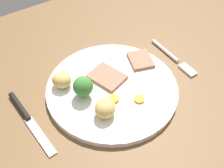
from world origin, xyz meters
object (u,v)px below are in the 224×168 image
Objects in this scene: meat_slice_under at (141,60)px; carrot_coin_front at (114,99)px; knife at (27,117)px; roast_potato_left at (62,80)px; fork at (174,58)px; broccoli_floret at (83,87)px; roast_potato_right at (105,108)px; carrot_coin_back at (139,99)px; meat_slice_main at (107,77)px; dinner_plate at (112,89)px.

meat_slice_under is 2.64× the size of carrot_coin_front.
roast_potato_left is at bearing 102.80° from knife.
knife reaches higher than fork.
meat_slice_under is at bearing 170.73° from roast_potato_left.
roast_potato_right is at bearing 99.89° from broccoli_floret.
carrot_coin_back is (7.48, 9.49, -0.16)cm from meat_slice_under.
carrot_coin_front is at bearing 126.85° from roast_potato_left.
meat_slice_under is at bearing -109.92° from fork.
roast_potato_right is 16.49cm from knife.
meat_slice_main is 10.13cm from roast_potato_left.
roast_potato_right is 1.96× the size of carrot_coin_front.
carrot_coin_front is (-7.23, 9.65, -1.48)cm from roast_potato_left.
carrot_coin_front is 0.15× the size of fork.
meat_slice_under is 0.33× the size of knife.
roast_potato_left reaches higher than carrot_coin_back.
meat_slice_under is at bearing 85.81° from knife.
roast_potato_left is at bearing -64.25° from broccoli_floret.
meat_slice_main is 1.66× the size of roast_potato_right.
carrot_coin_front is (1.63, 3.24, 1.01)cm from dinner_plate.
carrot_coin_front is at bearing -148.07° from roast_potato_right.
broccoli_floret is 0.33× the size of fork.
meat_slice_under is 12.08cm from carrot_coin_back.
meat_slice_under is (-9.76, -0.34, 0.00)cm from meat_slice_main.
roast_potato_right reaches higher than knife.
broccoli_floret reaches higher than meat_slice_under.
meat_slice_under is 8.81cm from fork.
meat_slice_main is at bearing -76.00° from carrot_coin_back.
carrot_coin_front is at bearing -80.46° from fork.
roast_potato_left is at bearing -103.09° from fork.
roast_potato_left is (9.41, -3.47, 1.39)cm from meat_slice_main.
meat_slice_main and meat_slice_under have the same top height.
carrot_coin_front reaches higher than carrot_coin_back.
meat_slice_main is 18.20cm from fork.
carrot_coin_front is (2.18, 6.18, -0.09)cm from meat_slice_main.
meat_slice_main is 6.56cm from carrot_coin_front.
knife is (9.91, 2.97, -2.74)cm from roast_potato_left.
meat_slice_under is 17.88cm from roast_potato_right.
meat_slice_main is 0.50× the size of fork.
fork is (-8.21, 2.85, -1.41)cm from meat_slice_under.
carrot_coin_back is (-8.04, 0.74, -1.70)cm from roast_potato_right.
broccoli_floret is (1.17, -6.73, 0.91)cm from roast_potato_right.
carrot_coin_front is 0.99× the size of carrot_coin_back.
roast_potato_left is 17.28cm from carrot_coin_back.
knife is (37.30, -3.01, 0.06)cm from fork.
carrot_coin_front is 0.46× the size of broccoli_floret.
meat_slice_main is 1.49× the size of broccoli_floret.
meat_slice_under is (-10.32, -3.28, 1.10)cm from dinner_plate.
roast_potato_left reaches higher than knife.
dinner_plate is at bearing -116.65° from carrot_coin_front.
knife is (21.61, -9.65, -1.19)cm from carrot_coin_back.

